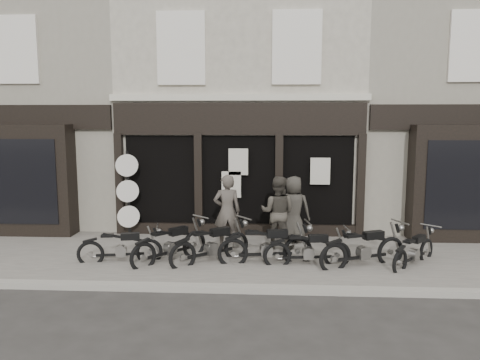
# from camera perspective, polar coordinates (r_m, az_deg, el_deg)

# --- Properties ---
(ground_plane) EXTENTS (90.00, 90.00, 0.00)m
(ground_plane) POSITION_cam_1_polar(r_m,az_deg,el_deg) (10.92, -1.08, -11.07)
(ground_plane) COLOR #2D2B28
(ground_plane) RESTS_ON ground
(pavement) EXTENTS (30.00, 4.20, 0.12)m
(pavement) POSITION_cam_1_polar(r_m,az_deg,el_deg) (11.76, -0.75, -9.37)
(pavement) COLOR #645E58
(pavement) RESTS_ON ground_plane
(kerb) EXTENTS (30.00, 0.25, 0.13)m
(kerb) POSITION_cam_1_polar(r_m,az_deg,el_deg) (9.73, -1.64, -13.09)
(kerb) COLOR gray
(kerb) RESTS_ON ground_plane
(central_building) EXTENTS (7.30, 6.22, 8.34)m
(central_building) POSITION_cam_1_polar(r_m,az_deg,el_deg) (16.28, 0.45, 9.74)
(central_building) COLOR beige
(central_building) RESTS_ON ground
(neighbour_left) EXTENTS (5.60, 6.73, 8.34)m
(neighbour_left) POSITION_cam_1_polar(r_m,az_deg,el_deg) (17.70, -20.83, 8.96)
(neighbour_left) COLOR gray
(neighbour_left) RESTS_ON ground
(neighbour_right) EXTENTS (5.60, 6.73, 8.34)m
(neighbour_right) POSITION_cam_1_polar(r_m,az_deg,el_deg) (17.14, 22.44, 8.93)
(neighbour_right) COLOR gray
(neighbour_right) RESTS_ON ground
(motorcycle_0) EXTENTS (1.98, 0.68, 0.96)m
(motorcycle_0) POSITION_cam_1_polar(r_m,az_deg,el_deg) (11.55, -14.28, -8.29)
(motorcycle_0) COLOR black
(motorcycle_0) RESTS_ON ground
(motorcycle_1) EXTENTS (1.66, 1.78, 1.05)m
(motorcycle_1) POSITION_cam_1_polar(r_m,az_deg,el_deg) (11.41, -8.45, -8.13)
(motorcycle_1) COLOR black
(motorcycle_1) RESTS_ON ground
(motorcycle_2) EXTENTS (1.86, 1.61, 1.06)m
(motorcycle_2) POSITION_cam_1_polar(r_m,az_deg,el_deg) (11.24, -3.50, -8.28)
(motorcycle_2) COLOR black
(motorcycle_2) RESTS_ON ground
(motorcycle_3) EXTENTS (2.25, 0.70, 1.08)m
(motorcycle_3) POSITION_cam_1_polar(r_m,az_deg,el_deg) (11.11, 3.28, -8.43)
(motorcycle_3) COLOR black
(motorcycle_3) RESTS_ON ground
(motorcycle_4) EXTENTS (2.05, 0.56, 0.98)m
(motorcycle_4) POSITION_cam_1_polar(r_m,az_deg,el_deg) (11.08, 8.35, -8.75)
(motorcycle_4) COLOR black
(motorcycle_4) RESTS_ON ground
(motorcycle_5) EXTENTS (2.13, 1.19, 1.09)m
(motorcycle_5) POSITION_cam_1_polar(r_m,az_deg,el_deg) (11.25, 14.87, -8.46)
(motorcycle_5) COLOR black
(motorcycle_5) RESTS_ON ground
(motorcycle_6) EXTENTS (1.46, 1.54, 0.92)m
(motorcycle_6) POSITION_cam_1_polar(r_m,az_deg,el_deg) (11.71, 20.47, -8.41)
(motorcycle_6) COLOR black
(motorcycle_6) RESTS_ON ground
(man_left) EXTENTS (0.77, 0.57, 1.93)m
(man_left) POSITION_cam_1_polar(r_m,az_deg,el_deg) (12.12, -1.59, -3.85)
(man_left) COLOR #4D463F
(man_left) RESTS_ON pavement
(man_centre) EXTENTS (1.06, 0.92, 1.88)m
(man_centre) POSITION_cam_1_polar(r_m,az_deg,el_deg) (12.16, 4.62, -3.94)
(man_centre) COLOR #403B34
(man_centre) RESTS_ON pavement
(man_right) EXTENTS (0.98, 0.74, 1.81)m
(man_right) POSITION_cam_1_polar(r_m,az_deg,el_deg) (12.80, 6.55, -3.53)
(man_right) COLOR #36332D
(man_right) RESTS_ON pavement
(advert_sign_post) EXTENTS (0.59, 0.40, 2.56)m
(advert_sign_post) POSITION_cam_1_polar(r_m,az_deg,el_deg) (13.49, -13.46, -2.15)
(advert_sign_post) COLOR black
(advert_sign_post) RESTS_ON ground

